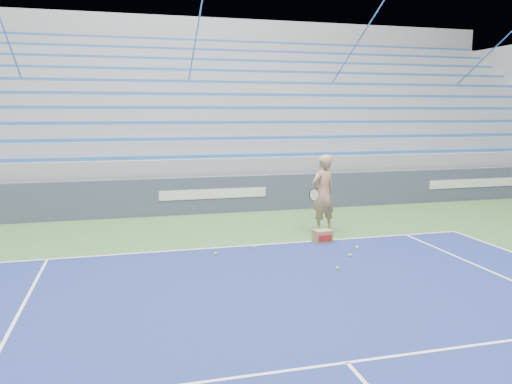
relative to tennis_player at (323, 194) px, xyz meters
The scene contains 9 objects.
sponsor_barrier 3.89m from the tennis_player, 125.69° to the left, with size 30.00×0.32×1.10m.
bleachers 9.24m from the tennis_player, 104.30° to the left, with size 31.00×9.15×7.30m.
tennis_player is the anchor object (origin of this frame).
ball_box 1.36m from the tennis_player, 111.84° to the right, with size 0.43×0.34×0.30m.
tennis_ball_0 1.95m from the tennis_player, 85.31° to the right, with size 0.07×0.07×0.07m, color #CCEF30.
tennis_ball_1 2.43m from the tennis_player, 97.23° to the right, with size 0.07×0.07×0.07m, color #CCEF30.
tennis_ball_2 3.42m from the tennis_player, 154.95° to the right, with size 0.07×0.07×0.07m, color #CCEF30.
tennis_ball_3 2.52m from the tennis_player, 151.96° to the right, with size 0.07×0.07×0.07m, color #CCEF30.
tennis_ball_4 3.24m from the tennis_player, 106.75° to the right, with size 0.07×0.07×0.07m, color #CCEF30.
Camera 1 is at (-2.47, 1.28, 2.97)m, focal length 35.00 mm.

